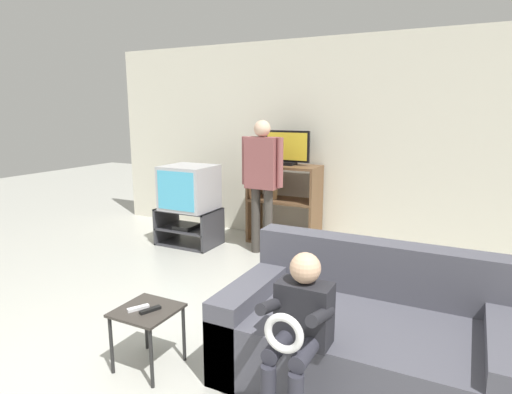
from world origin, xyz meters
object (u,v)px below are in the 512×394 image
object	(u,v)px
snack_table	(147,318)
television_main	(189,187)
couch	(365,338)
person_seated_child	(298,326)
media_shelf	(284,203)
person_standing_adult	(262,174)
remote_control_white	(138,308)
remote_control_black	(150,310)
television_flat	(287,149)
tv_stand	(189,227)

from	to	relation	value
snack_table	television_main	bearing A→B (deg)	119.60
couch	person_seated_child	bearing A→B (deg)	-113.09
television_main	person_seated_child	bearing A→B (deg)	-44.71
media_shelf	snack_table	bearing A→B (deg)	-84.33
person_standing_adult	television_main	bearing A→B (deg)	-173.54
remote_control_white	media_shelf	bearing A→B (deg)	124.56
remote_control_black	person_seated_child	world-z (taller)	person_seated_child
remote_control_black	media_shelf	bearing A→B (deg)	119.37
snack_table	remote_control_black	distance (m)	0.09
snack_table	person_seated_child	distance (m)	1.11
television_main	couch	world-z (taller)	television_main
television_flat	media_shelf	bearing A→B (deg)	-131.15
media_shelf	snack_table	xyz separation A→B (m)	(0.30, -2.98, -0.17)
tv_stand	person_seated_child	world-z (taller)	person_seated_child
television_flat	television_main	bearing A→B (deg)	-148.92
media_shelf	person_standing_adult	xyz separation A→B (m)	(-0.07, -0.51, 0.45)
tv_stand	media_shelf	world-z (taller)	media_shelf
snack_table	remote_control_white	world-z (taller)	remote_control_white
snack_table	person_standing_adult	bearing A→B (deg)	98.39
tv_stand	remote_control_black	distance (m)	2.76
television_main	person_seated_child	size ratio (longest dim) A/B	0.64
tv_stand	television_main	distance (m)	0.52
person_standing_adult	media_shelf	bearing A→B (deg)	82.22
television_main	remote_control_white	world-z (taller)	television_main
person_seated_child	media_shelf	bearing A→B (deg)	114.58
television_flat	couch	xyz separation A→B (m)	(1.60, -2.48, -0.95)
media_shelf	couch	xyz separation A→B (m)	(1.62, -2.46, -0.24)
tv_stand	media_shelf	bearing A→B (deg)	30.36
media_shelf	couch	distance (m)	2.95
remote_control_black	tv_stand	bearing A→B (deg)	143.56
remote_control_black	snack_table	bearing A→B (deg)	-176.72
television_main	remote_control_white	bearing A→B (deg)	-61.56
remote_control_black	person_seated_child	xyz separation A→B (m)	(1.04, -0.03, 0.15)
snack_table	remote_control_black	world-z (taller)	remote_control_black
tv_stand	remote_control_white	distance (m)	2.73
television_flat	remote_control_black	size ratio (longest dim) A/B	4.10
person_standing_adult	television_flat	bearing A→B (deg)	80.08
snack_table	remote_control_white	bearing A→B (deg)	-145.61
remote_control_black	remote_control_white	distance (m)	0.09
snack_table	person_standing_adult	distance (m)	2.58
person_standing_adult	person_seated_child	world-z (taller)	person_standing_adult
tv_stand	couch	bearing A→B (deg)	-34.22
remote_control_black	person_seated_child	distance (m)	1.06
television_main	person_seated_child	xyz separation A→B (m)	(2.43, -2.41, -0.17)
television_flat	remote_control_white	bearing A→B (deg)	-85.75
tv_stand	media_shelf	size ratio (longest dim) A/B	0.74
media_shelf	person_standing_adult	bearing A→B (deg)	-97.78
remote_control_black	television_flat	bearing A→B (deg)	118.85
television_flat	snack_table	world-z (taller)	television_flat
television_flat	remote_control_white	xyz separation A→B (m)	(0.23, -3.04, -0.80)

